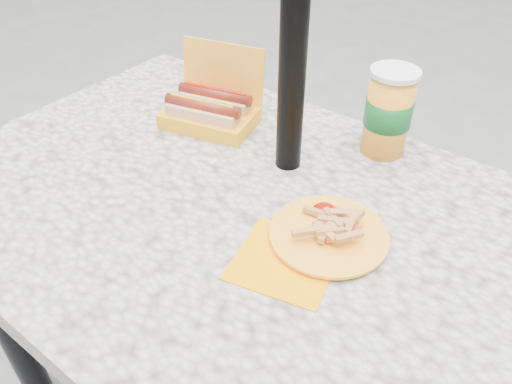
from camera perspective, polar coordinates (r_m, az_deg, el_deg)
The scene contains 4 objects.
picnic_table at distance 0.98m, azimuth -1.93°, elevation -6.24°, with size 1.20×0.80×0.75m.
hotdog_box at distance 1.13m, azimuth -5.21°, elevation 9.39°, with size 0.23×0.19×0.16m.
fries_plate at distance 0.84m, azimuth 7.98°, elevation -4.88°, with size 0.22×0.28×0.04m.
soda_cup at distance 1.04m, azimuth 14.88°, elevation 8.84°, with size 0.10×0.10×0.18m.
Camera 1 is at (0.45, -0.54, 1.33)m, focal length 35.00 mm.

